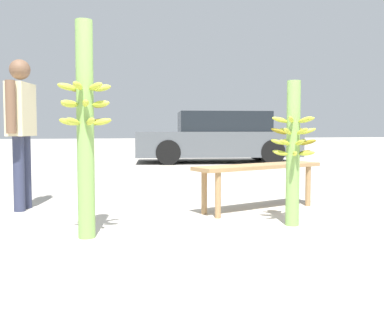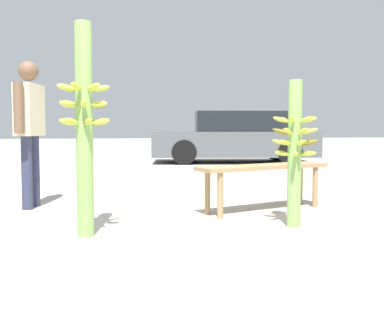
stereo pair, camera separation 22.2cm
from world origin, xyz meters
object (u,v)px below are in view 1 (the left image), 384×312
banana_stalk_center (293,150)px  banana_stalk_left (85,126)px  parked_car (218,138)px  vendor_person (21,121)px  market_bench (259,172)px

banana_stalk_center → banana_stalk_left: bearing=-179.2°
banana_stalk_left → parked_car: size_ratio=0.39×
banana_stalk_left → vendor_person: size_ratio=1.07×
parked_car → vendor_person: bearing=154.6°
parked_car → market_bench: bearing=175.2°
banana_stalk_left → market_bench: bearing=23.9°
banana_stalk_center → market_bench: banana_stalk_center is taller
vendor_person → parked_car: 7.35m
banana_stalk_left → parked_car: banana_stalk_left is taller
banana_stalk_center → market_bench: 0.83m
parked_car → banana_stalk_left: bearing=164.1°
market_bench → parked_car: 6.90m
banana_stalk_center → vendor_person: (-2.52, 1.39, 0.28)m
vendor_person → market_bench: 2.64m
market_bench → banana_stalk_center: bearing=-108.6°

